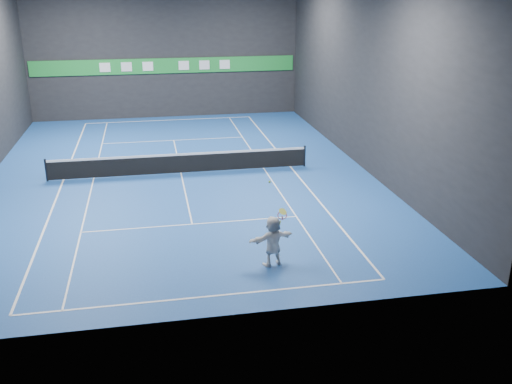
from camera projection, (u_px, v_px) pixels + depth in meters
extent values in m
plane|color=#1B4998|center=(181.00, 173.00, 27.68)|extent=(26.00, 26.00, 0.00)
cube|color=black|center=(165.00, 51.00, 38.15)|extent=(18.00, 0.10, 9.00)
cube|color=black|center=(208.00, 160.00, 14.15)|extent=(18.00, 0.10, 9.00)
cube|color=black|center=(362.00, 75.00, 27.75)|extent=(0.10, 26.00, 9.00)
cube|color=white|center=(208.00, 296.00, 16.71)|extent=(10.98, 0.08, 0.01)
cube|color=white|center=(169.00, 120.00, 38.66)|extent=(10.98, 0.08, 0.01)
cube|color=white|center=(63.00, 180.00, 26.71)|extent=(0.08, 23.78, 0.01)
cube|color=white|center=(291.00, 167.00, 28.66)|extent=(0.08, 23.78, 0.01)
cube|color=white|center=(94.00, 178.00, 26.95)|extent=(0.06, 23.78, 0.01)
cube|color=white|center=(264.00, 168.00, 28.41)|extent=(0.06, 23.78, 0.01)
cube|color=white|center=(192.00, 224.00, 21.77)|extent=(8.23, 0.06, 0.01)
cube|color=white|center=(174.00, 140.00, 33.59)|extent=(8.23, 0.06, 0.01)
cube|color=white|center=(181.00, 173.00, 27.68)|extent=(0.06, 12.80, 0.01)
imported|color=white|center=(273.00, 241.00, 18.34)|extent=(1.64, 0.90, 1.69)
sphere|color=#B6E726|center=(270.00, 182.00, 17.78)|extent=(0.07, 0.07, 0.07)
cylinder|color=black|center=(46.00, 170.00, 26.40)|extent=(0.10, 0.10, 1.07)
cylinder|color=black|center=(305.00, 156.00, 28.60)|extent=(0.10, 0.10, 1.07)
cube|color=black|center=(181.00, 164.00, 27.52)|extent=(12.40, 0.03, 0.86)
cube|color=white|center=(180.00, 155.00, 27.36)|extent=(12.40, 0.04, 0.10)
cube|color=#1F8F34|center=(166.00, 66.00, 38.44)|extent=(17.64, 0.06, 1.00)
cube|color=white|center=(105.00, 67.00, 37.67)|extent=(0.70, 0.04, 0.60)
cube|color=silver|center=(127.00, 67.00, 37.92)|extent=(0.70, 0.04, 0.60)
cube|color=white|center=(148.00, 66.00, 38.17)|extent=(0.70, 0.04, 0.60)
cube|color=white|center=(184.00, 65.00, 38.60)|extent=(0.70, 0.04, 0.60)
cube|color=silver|center=(204.00, 65.00, 38.85)|extent=(0.70, 0.04, 0.60)
cube|color=white|center=(225.00, 64.00, 39.09)|extent=(0.70, 0.04, 0.60)
torus|color=#B11217|center=(282.00, 215.00, 18.15)|extent=(0.43, 0.34, 0.30)
cylinder|color=#C8DC4D|center=(283.00, 212.00, 18.12)|extent=(0.37, 0.33, 0.21)
cylinder|color=#AC1512|center=(282.00, 218.00, 18.18)|extent=(0.08, 0.13, 0.17)
cylinder|color=#FFEC0D|center=(280.00, 223.00, 18.21)|extent=(0.06, 0.20, 0.24)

